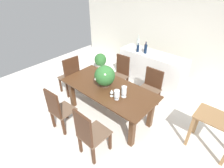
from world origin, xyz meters
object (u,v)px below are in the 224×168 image
object	(u,v)px
chair_far_right	(151,86)
wine_glass	(112,92)
chair_far_left	(120,73)
wine_bottle_tall	(138,42)
chair_head_end	(71,75)
potted_plant_floor	(100,61)
chair_near_left	(58,109)
wine_bottle_clear	(145,48)
chair_near_right	(89,133)
wine_bottle_green	(138,48)
dining_table	(109,93)
crystal_vase_left	(117,94)
wine_bottle_amber	(146,49)
flower_centerpiece	(105,76)
kitchen_counter	(151,70)
side_table	(215,126)
crystal_vase_center_near	(124,91)

from	to	relation	value
chair_far_right	wine_glass	bearing A→B (deg)	-101.53
chair_far_left	wine_bottle_tall	xyz separation A→B (m)	(-0.12, 0.90, 0.53)
chair_head_end	potted_plant_floor	xyz separation A→B (m)	(-0.38, 1.42, -0.27)
chair_near_left	wine_bottle_clear	bearing A→B (deg)	-97.52
chair_head_end	chair_near_right	distance (m)	1.95
wine_bottle_green	chair_near_right	bearing A→B (deg)	-71.86
chair_near_right	chair_far_left	size ratio (longest dim) A/B	1.05
dining_table	crystal_vase_left	distance (m)	0.49
wine_bottle_clear	wine_bottle_amber	distance (m)	0.14
chair_near_left	flower_centerpiece	distance (m)	1.09
chair_near_left	potted_plant_floor	size ratio (longest dim) A/B	1.78
potted_plant_floor	chair_near_left	bearing A→B (deg)	-62.74
dining_table	crystal_vase_left	xyz separation A→B (m)	(0.37, -0.18, 0.25)
kitchen_counter	wine_bottle_green	xyz separation A→B (m)	(-0.38, -0.16, 0.56)
wine_bottle_amber	chair_near_right	bearing A→B (deg)	-76.39
chair_far_right	side_table	world-z (taller)	chair_far_right
crystal_vase_left	wine_bottle_clear	bearing A→B (deg)	108.24
dining_table	wine_bottle_tall	size ratio (longest dim) A/B	6.22
crystal_vase_left	side_table	xyz separation A→B (m)	(1.54, 0.74, -0.32)
crystal_vase_center_near	wine_bottle_tall	bearing A→B (deg)	117.98
chair_head_end	flower_centerpiece	distance (m)	1.24
dining_table	chair_far_right	distance (m)	1.04
wine_bottle_clear	potted_plant_floor	distance (m)	1.61
chair_near_left	potted_plant_floor	xyz separation A→B (m)	(-1.21, 2.34, -0.23)
chair_near_left	crystal_vase_left	bearing A→B (deg)	-140.79
wine_bottle_amber	side_table	bearing A→B (deg)	-26.39
crystal_vase_left	potted_plant_floor	world-z (taller)	crystal_vase_left
potted_plant_floor	crystal_vase_left	bearing A→B (deg)	-38.24
wine_bottle_amber	potted_plant_floor	distance (m)	1.67
chair_far_left	side_table	world-z (taller)	chair_far_left
chair_far_right	potted_plant_floor	world-z (taller)	chair_far_right
wine_bottle_clear	wine_bottle_green	world-z (taller)	wine_bottle_clear
crystal_vase_center_near	wine_glass	size ratio (longest dim) A/B	1.47
crystal_vase_left	chair_near_right	bearing A→B (deg)	-84.80
dining_table	kitchen_counter	distance (m)	1.70
flower_centerpiece	wine_glass	world-z (taller)	flower_centerpiece
chair_near_left	wine_bottle_green	world-z (taller)	wine_bottle_green
chair_far_left	kitchen_counter	size ratio (longest dim) A/B	0.54
kitchen_counter	chair_far_right	bearing A→B (deg)	-60.30
kitchen_counter	potted_plant_floor	distance (m)	1.70
dining_table	chair_far_left	xyz separation A→B (m)	(-0.45, 0.94, -0.09)
chair_near_left	wine_bottle_tall	size ratio (longest dim) A/B	3.01
wine_glass	wine_bottle_clear	size ratio (longest dim) A/B	0.58
chair_far_left	kitchen_counter	xyz separation A→B (m)	(0.47, 0.75, -0.05)
chair_near_right	chair_far_left	world-z (taller)	chair_near_right
wine_bottle_green	side_table	bearing A→B (deg)	-23.25
flower_centerpiece	crystal_vase_center_near	distance (m)	0.52
chair_head_end	crystal_vase_center_near	distance (m)	1.71
chair_far_right	wine_bottle_tall	world-z (taller)	wine_bottle_tall
chair_head_end	dining_table	bearing A→B (deg)	95.87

